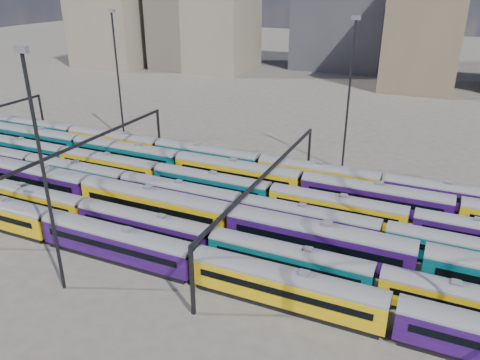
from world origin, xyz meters
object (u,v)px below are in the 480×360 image
at_px(rake_1, 144,223).
at_px(mast_2, 43,169).
at_px(rake_2, 88,187).
at_px(rake_0, 117,240).

xyz_separation_m(rake_1, mast_2, (-2.27, -12.00, 11.49)).
height_order(rake_1, rake_2, rake_2).
bearing_deg(rake_2, rake_0, -37.80).
distance_m(rake_0, rake_1, 5.01).
bearing_deg(rake_0, rake_1, 86.73).
bearing_deg(rake_0, mast_2, -105.82).
xyz_separation_m(rake_0, rake_1, (0.29, 5.00, -0.22)).
bearing_deg(mast_2, rake_1, 79.29).
bearing_deg(rake_1, mast_2, -100.71).
xyz_separation_m(rake_2, mast_2, (10.91, -17.00, 11.01)).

